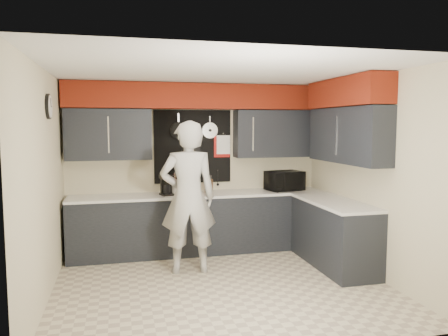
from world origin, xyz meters
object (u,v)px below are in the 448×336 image
object	(u,v)px
coffee_maker	(166,185)
knife_block	(209,186)
person	(188,197)
microwave	(284,181)
utensil_crock	(175,189)

from	to	relation	value
coffee_maker	knife_block	bearing A→B (deg)	-13.38
knife_block	coffee_maker	world-z (taller)	coffee_maker
knife_block	coffee_maker	xyz separation A→B (m)	(-0.66, -0.04, 0.05)
knife_block	person	xyz separation A→B (m)	(-0.46, -0.88, -0.02)
microwave	coffee_maker	world-z (taller)	microwave
microwave	coffee_maker	distance (m)	1.89
knife_block	utensil_crock	world-z (taller)	knife_block
knife_block	coffee_maker	distance (m)	0.66
microwave	utensil_crock	world-z (taller)	microwave
utensil_crock	person	bearing A→B (deg)	-86.66
coffee_maker	utensil_crock	bearing A→B (deg)	17.00
microwave	knife_block	bearing A→B (deg)	166.94
knife_block	coffee_maker	size ratio (longest dim) A/B	0.71
microwave	utensil_crock	xyz separation A→B (m)	(-1.75, 0.07, -0.08)
knife_block	person	world-z (taller)	person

